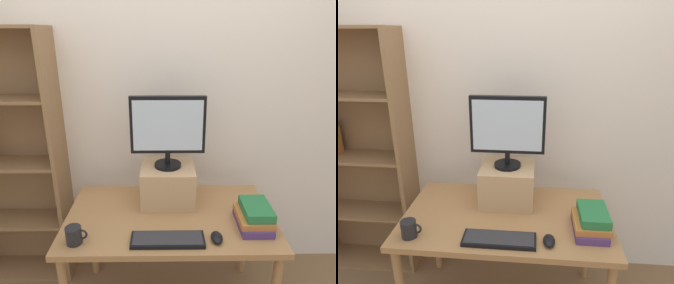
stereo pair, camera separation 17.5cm
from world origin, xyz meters
The scene contains 9 objects.
back_wall centered at (0.00, 0.53, 1.30)m, with size 7.00×0.08×2.60m.
desk centered at (0.00, 0.00, 0.65)m, with size 1.26×0.73×0.74m.
bookshelf_unit centered at (-1.18, 0.38, 0.93)m, with size 0.81×0.28×1.84m.
riser_box centered at (-0.01, 0.17, 0.86)m, with size 0.34×0.31×0.25m.
computer_monitor centered at (-0.01, 0.17, 1.24)m, with size 0.46×0.17×0.45m.
keyboard centered at (-0.01, -0.26, 0.75)m, with size 0.40×0.13×0.02m.
computer_mouse centered at (0.25, -0.25, 0.76)m, with size 0.06×0.10×0.04m.
book_stack centered at (0.49, -0.11, 0.80)m, with size 0.19×0.27×0.13m.
coffee_mug centered at (-0.51, -0.26, 0.79)m, with size 0.12×0.08×0.10m.
Camera 1 is at (-0.03, -1.58, 1.79)m, focal length 32.00 mm.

